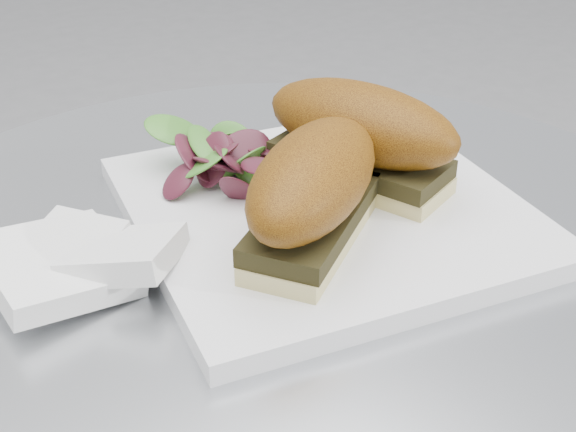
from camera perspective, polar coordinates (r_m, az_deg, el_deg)
name	(u,v)px	position (r m, az deg, el deg)	size (l,w,h in m)	color
plate	(325,211)	(0.62, 2.67, 0.33)	(0.28, 0.28, 0.02)	white
sandwich_left	(313,189)	(0.55, 1.81, 1.94)	(0.17, 0.14, 0.08)	#C9BF7E
sandwich_right	(361,133)	(0.63, 5.22, 5.88)	(0.12, 0.18, 0.08)	#C9BF7E
salad	(214,154)	(0.63, -5.27, 4.41)	(0.10, 0.10, 0.05)	#549A32
napkin	(93,273)	(0.56, -13.73, -3.95)	(0.12, 0.12, 0.02)	white
saucer	(383,173)	(0.68, 6.76, 3.04)	(0.14, 0.14, 0.01)	white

